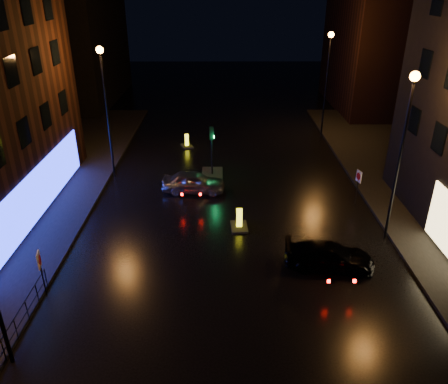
{
  "coord_description": "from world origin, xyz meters",
  "views": [
    {
      "loc": [
        -0.53,
        -13.04,
        11.88
      ],
      "look_at": [
        -0.44,
        5.63,
        2.8
      ],
      "focal_mm": 35.0,
      "sensor_mm": 36.0,
      "label": 1
    }
  ],
  "objects_px": {
    "silver_hatchback": "(194,182)",
    "dark_sedan": "(329,256)",
    "bollard_far": "(187,144)",
    "road_sign_right": "(358,179)",
    "road_sign_left": "(40,264)",
    "traffic_signal": "(212,168)",
    "bollard_near": "(239,224)"
  },
  "relations": [
    {
      "from": "traffic_signal",
      "to": "bollard_far",
      "type": "relative_size",
      "value": 2.52
    },
    {
      "from": "silver_hatchback",
      "to": "road_sign_right",
      "type": "distance_m",
      "value": 9.79
    },
    {
      "from": "road_sign_right",
      "to": "traffic_signal",
      "type": "bearing_deg",
      "value": -40.22
    },
    {
      "from": "traffic_signal",
      "to": "road_sign_left",
      "type": "distance_m",
      "value": 14.18
    },
    {
      "from": "road_sign_left",
      "to": "road_sign_right",
      "type": "bearing_deg",
      "value": 15.35
    },
    {
      "from": "traffic_signal",
      "to": "silver_hatchback",
      "type": "xyz_separation_m",
      "value": [
        -1.09,
        -2.53,
        0.15
      ]
    },
    {
      "from": "bollard_far",
      "to": "road_sign_right",
      "type": "distance_m",
      "value": 14.58
    },
    {
      "from": "dark_sedan",
      "to": "bollard_far",
      "type": "bearing_deg",
      "value": 32.68
    },
    {
      "from": "bollard_far",
      "to": "road_sign_left",
      "type": "relative_size",
      "value": 0.65
    },
    {
      "from": "silver_hatchback",
      "to": "bollard_far",
      "type": "relative_size",
      "value": 2.81
    },
    {
      "from": "road_sign_right",
      "to": "silver_hatchback",
      "type": "bearing_deg",
      "value": -23.83
    },
    {
      "from": "traffic_signal",
      "to": "dark_sedan",
      "type": "bearing_deg",
      "value": -62.2
    },
    {
      "from": "silver_hatchback",
      "to": "bollard_near",
      "type": "xyz_separation_m",
      "value": [
        2.66,
        -4.45,
        -0.41
      ]
    },
    {
      "from": "silver_hatchback",
      "to": "road_sign_left",
      "type": "distance_m",
      "value": 11.43
    },
    {
      "from": "silver_hatchback",
      "to": "road_sign_left",
      "type": "bearing_deg",
      "value": 153.57
    },
    {
      "from": "road_sign_right",
      "to": "bollard_near",
      "type": "bearing_deg",
      "value": 7.84
    },
    {
      "from": "traffic_signal",
      "to": "silver_hatchback",
      "type": "relative_size",
      "value": 0.9
    },
    {
      "from": "road_sign_left",
      "to": "bollard_near",
      "type": "bearing_deg",
      "value": 20.49
    },
    {
      "from": "dark_sedan",
      "to": "bollard_far",
      "type": "relative_size",
      "value": 2.96
    },
    {
      "from": "traffic_signal",
      "to": "bollard_near",
      "type": "xyz_separation_m",
      "value": [
        1.57,
        -6.98,
        -0.25
      ]
    },
    {
      "from": "road_sign_right",
      "to": "road_sign_left",
      "type": "bearing_deg",
      "value": 14.69
    },
    {
      "from": "traffic_signal",
      "to": "dark_sedan",
      "type": "xyz_separation_m",
      "value": [
        5.54,
        -10.51,
        0.09
      ]
    },
    {
      "from": "silver_hatchback",
      "to": "road_sign_right",
      "type": "bearing_deg",
      "value": -97.14
    },
    {
      "from": "bollard_near",
      "to": "traffic_signal",
      "type": "bearing_deg",
      "value": 99.55
    },
    {
      "from": "bollard_near",
      "to": "road_sign_left",
      "type": "height_order",
      "value": "road_sign_left"
    },
    {
      "from": "silver_hatchback",
      "to": "dark_sedan",
      "type": "xyz_separation_m",
      "value": [
        6.63,
        -7.98,
        -0.07
      ]
    },
    {
      "from": "dark_sedan",
      "to": "bollard_near",
      "type": "bearing_deg",
      "value": 55.72
    },
    {
      "from": "traffic_signal",
      "to": "road_sign_right",
      "type": "relative_size",
      "value": 1.62
    },
    {
      "from": "traffic_signal",
      "to": "road_sign_right",
      "type": "xyz_separation_m",
      "value": [
        8.5,
        -4.25,
        1.09
      ]
    },
    {
      "from": "silver_hatchback",
      "to": "dark_sedan",
      "type": "relative_size",
      "value": 0.95
    },
    {
      "from": "silver_hatchback",
      "to": "dark_sedan",
      "type": "height_order",
      "value": "silver_hatchback"
    },
    {
      "from": "traffic_signal",
      "to": "road_sign_left",
      "type": "relative_size",
      "value": 1.63
    }
  ]
}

